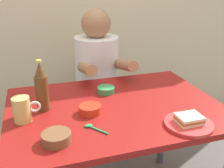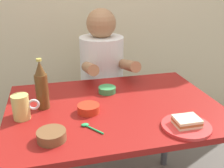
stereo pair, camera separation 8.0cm
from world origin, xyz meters
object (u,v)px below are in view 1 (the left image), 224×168
(dining_table, at_px, (115,121))
(stool, at_px, (98,114))
(dip_bowl_green, at_px, (105,90))
(sandwich, at_px, (189,119))
(person_seated, at_px, (97,65))
(beer_mug, at_px, (22,109))
(plate_orange, at_px, (189,124))
(beer_bottle, at_px, (42,88))

(dining_table, bearing_deg, stool, 84.14)
(dip_bowl_green, bearing_deg, stool, 81.62)
(sandwich, xyz_separation_m, dip_bowl_green, (-0.26, 0.46, -0.01))
(dining_table, distance_m, stool, 0.70)
(person_seated, bearing_deg, dip_bowl_green, -98.59)
(stool, relative_size, beer_mug, 3.57)
(stool, xyz_separation_m, plate_orange, (0.19, -0.92, 0.40))
(stool, relative_size, person_seated, 0.63)
(person_seated, distance_m, plate_orange, 0.93)
(stool, relative_size, beer_bottle, 1.72)
(person_seated, xyz_separation_m, sandwich, (0.19, -0.91, 0.01))
(stool, xyz_separation_m, person_seated, (-0.00, -0.01, 0.42))
(beer_bottle, bearing_deg, stool, 53.42)
(dining_table, relative_size, person_seated, 1.53)
(plate_orange, bearing_deg, dip_bowl_green, 119.27)
(person_seated, distance_m, beer_bottle, 0.71)
(plate_orange, bearing_deg, person_seated, 101.82)
(beer_bottle, relative_size, dip_bowl_green, 2.62)
(stool, relative_size, sandwich, 4.09)
(stool, height_order, beer_mug, beer_mug)
(plate_orange, height_order, beer_mug, beer_mug)
(sandwich, bearing_deg, beer_mug, 159.72)
(sandwich, distance_m, beer_bottle, 0.71)
(plate_orange, bearing_deg, stool, 101.68)
(beer_mug, bearing_deg, dining_table, 3.79)
(beer_bottle, distance_m, dip_bowl_green, 0.39)
(dining_table, bearing_deg, beer_bottle, 170.62)
(dining_table, xyz_separation_m, plate_orange, (0.26, -0.29, 0.10))
(sandwich, relative_size, beer_mug, 0.87)
(stool, bearing_deg, beer_mug, -128.23)
(sandwich, height_order, beer_bottle, beer_bottle)
(sandwich, bearing_deg, beer_bottle, 150.18)
(dining_table, xyz_separation_m, sandwich, (0.26, -0.29, 0.13))
(dining_table, distance_m, beer_mug, 0.48)
(stool, xyz_separation_m, beer_bottle, (-0.42, -0.57, 0.51))
(beer_mug, bearing_deg, person_seated, 51.29)
(sandwich, relative_size, dip_bowl_green, 1.10)
(dining_table, bearing_deg, beer_mug, -176.21)
(person_seated, relative_size, dip_bowl_green, 7.20)
(dining_table, relative_size, beer_bottle, 4.20)
(person_seated, bearing_deg, beer_bottle, -127.13)
(plate_orange, height_order, beer_bottle, beer_bottle)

